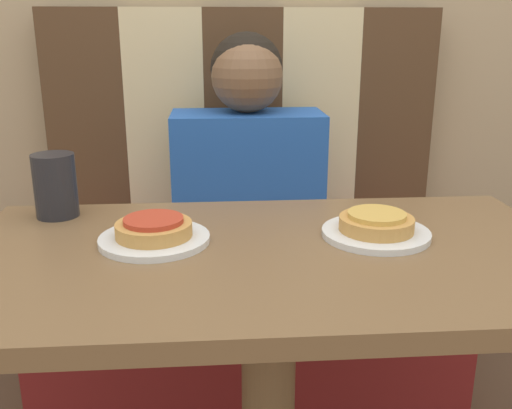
# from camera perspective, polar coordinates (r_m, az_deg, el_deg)

# --- Properties ---
(booth_seat) EXTENTS (1.18, 0.52, 0.44)m
(booth_seat) POSITION_cam_1_polar(r_m,az_deg,el_deg) (1.76, -0.77, -12.54)
(booth_seat) COLOR maroon
(booth_seat) RESTS_ON ground_plane
(booth_backrest) EXTENTS (1.18, 0.06, 0.72)m
(booth_backrest) POSITION_cam_1_polar(r_m,az_deg,el_deg) (1.78, -1.30, 7.56)
(booth_backrest) COLOR #4C331E
(booth_backrest) RESTS_ON booth_seat
(dining_table) EXTENTS (1.08, 0.58, 0.73)m
(dining_table) POSITION_cam_1_polar(r_m,az_deg,el_deg) (1.03, 1.30, -9.95)
(dining_table) COLOR brown
(dining_table) RESTS_ON ground_plane
(person) EXTENTS (0.41, 0.22, 0.65)m
(person) POSITION_cam_1_polar(r_m,az_deg,el_deg) (1.57, -0.85, 4.55)
(person) COLOR #2356B2
(person) RESTS_ON booth_seat
(plate_left) EXTENTS (0.20, 0.20, 0.01)m
(plate_left) POSITION_cam_1_polar(r_m,az_deg,el_deg) (1.03, -10.12, -3.44)
(plate_left) COLOR white
(plate_left) RESTS_ON dining_table
(plate_right) EXTENTS (0.20, 0.20, 0.01)m
(plate_right) POSITION_cam_1_polar(r_m,az_deg,el_deg) (1.07, 11.89, -2.84)
(plate_right) COLOR white
(plate_right) RESTS_ON dining_table
(pizza_left) EXTENTS (0.14, 0.14, 0.03)m
(pizza_left) POSITION_cam_1_polar(r_m,az_deg,el_deg) (1.03, -10.18, -2.30)
(pizza_left) COLOR #C68E47
(pizza_left) RESTS_ON plate_left
(pizza_right) EXTENTS (0.14, 0.14, 0.03)m
(pizza_right) POSITION_cam_1_polar(r_m,az_deg,el_deg) (1.06, 11.96, -1.74)
(pizza_right) COLOR #C68E47
(pizza_right) RESTS_ON plate_right
(drinking_cup) EXTENTS (0.08, 0.08, 0.13)m
(drinking_cup) POSITION_cam_1_polar(r_m,az_deg,el_deg) (1.21, -19.43, 1.80)
(drinking_cup) COLOR #232328
(drinking_cup) RESTS_ON dining_table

